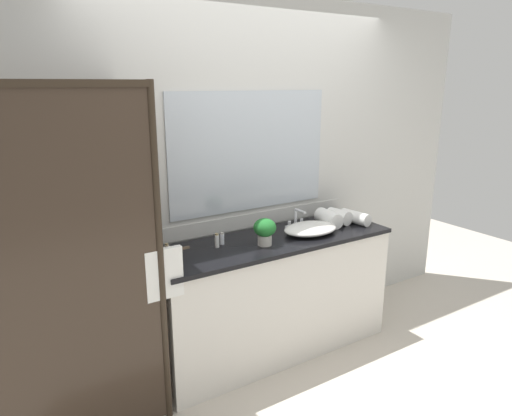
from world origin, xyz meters
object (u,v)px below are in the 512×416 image
at_px(amenity_bottle_conditioner, 222,239).
at_px(soap_dish, 167,250).
at_px(faucet, 296,221).
at_px(rolled_towel_near_edge, 355,217).
at_px(sink_basin, 310,229).
at_px(amenity_bottle_shampoo, 217,241).
at_px(potted_plant, 265,230).
at_px(rolled_towel_far_edge, 329,218).
at_px(amenity_bottle_lotion, 167,251).
at_px(rolled_towel_middle, 339,216).

bearing_deg(amenity_bottle_conditioner, soap_dish, 169.45).
distance_m(faucet, rolled_towel_near_edge, 0.49).
xyz_separation_m(sink_basin, amenity_bottle_shampoo, (-0.73, 0.11, 0.01)).
distance_m(faucet, soap_dish, 1.05).
bearing_deg(faucet, potted_plant, -154.29).
distance_m(sink_basin, amenity_bottle_conditioner, 0.68).
height_order(amenity_bottle_shampoo, rolled_towel_far_edge, rolled_towel_far_edge).
bearing_deg(amenity_bottle_shampoo, amenity_bottle_conditioner, 29.06).
relative_size(soap_dish, amenity_bottle_lotion, 1.08).
bearing_deg(amenity_bottle_conditioner, faucet, 3.13).
height_order(sink_basin, faucet, faucet).
bearing_deg(amenity_bottle_conditioner, rolled_towel_near_edge, -6.37).
height_order(soap_dish, amenity_bottle_lotion, amenity_bottle_lotion).
height_order(sink_basin, rolled_towel_near_edge, rolled_towel_near_edge).
bearing_deg(amenity_bottle_shampoo, amenity_bottle_lotion, 178.91).
height_order(sink_basin, amenity_bottle_shampoo, amenity_bottle_shampoo).
bearing_deg(amenity_bottle_conditioner, amenity_bottle_lotion, -176.55).
height_order(amenity_bottle_lotion, rolled_towel_near_edge, rolled_towel_near_edge).
distance_m(sink_basin, rolled_towel_far_edge, 0.26).
height_order(faucet, amenity_bottle_conditioner, faucet).
xyz_separation_m(amenity_bottle_conditioner, amenity_bottle_lotion, (-0.41, -0.02, 0.00)).
xyz_separation_m(amenity_bottle_conditioner, rolled_towel_near_edge, (1.13, -0.13, 0.01)).
relative_size(potted_plant, rolled_towel_far_edge, 0.81).
bearing_deg(amenity_bottle_shampoo, potted_plant, -24.49).
distance_m(amenity_bottle_lotion, rolled_towel_near_edge, 1.55).
distance_m(potted_plant, amenity_bottle_conditioner, 0.30).
distance_m(amenity_bottle_shampoo, amenity_bottle_conditioner, 0.07).
height_order(amenity_bottle_shampoo, rolled_towel_near_edge, rolled_towel_near_edge).
distance_m(potted_plant, amenity_bottle_lotion, 0.67).
bearing_deg(faucet, rolled_towel_middle, -14.74).
relative_size(rolled_towel_near_edge, rolled_towel_middle, 1.32).
height_order(potted_plant, amenity_bottle_shampoo, potted_plant).
bearing_deg(rolled_towel_middle, amenity_bottle_lotion, 178.75).
distance_m(amenity_bottle_conditioner, rolled_towel_middle, 1.02).
bearing_deg(amenity_bottle_conditioner, potted_plant, -34.72).
bearing_deg(rolled_towel_near_edge, amenity_bottle_conditioner, 173.63).
distance_m(potted_plant, rolled_towel_near_edge, 0.89).
xyz_separation_m(soap_dish, amenity_bottle_shampoo, (0.32, -0.10, 0.03)).
bearing_deg(rolled_towel_far_edge, amenity_bottle_conditioner, 176.23).
xyz_separation_m(faucet, potted_plant, (-0.43, -0.20, 0.06)).
bearing_deg(soap_dish, amenity_bottle_lotion, -110.68).
xyz_separation_m(potted_plant, amenity_bottle_lotion, (-0.66, 0.14, -0.07)).
relative_size(soap_dish, amenity_bottle_shampoo, 1.02).
bearing_deg(rolled_towel_middle, rolled_towel_near_edge, -32.47).
height_order(soap_dish, rolled_towel_far_edge, rolled_towel_far_edge).
bearing_deg(rolled_towel_far_edge, soap_dish, 174.22).
relative_size(amenity_bottle_conditioner, amenity_bottle_lotion, 0.92).
relative_size(sink_basin, soap_dish, 4.27).
xyz_separation_m(amenity_bottle_shampoo, rolled_towel_near_edge, (1.19, -0.09, 0.00)).
height_order(amenity_bottle_conditioner, rolled_towel_far_edge, rolled_towel_far_edge).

